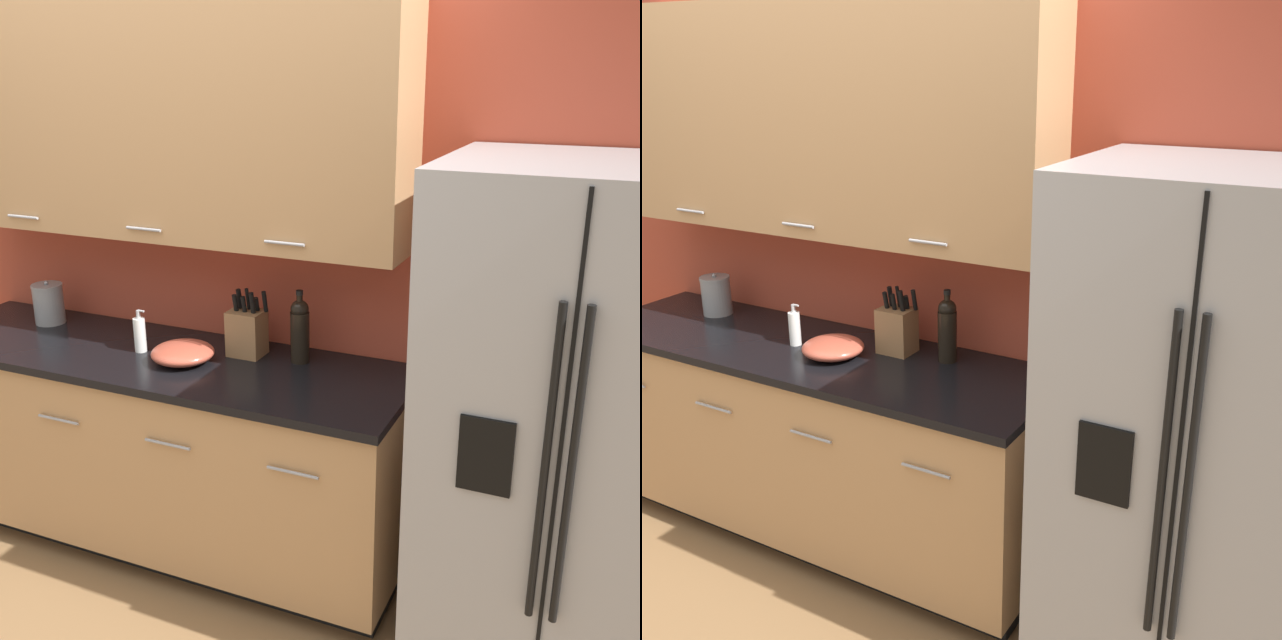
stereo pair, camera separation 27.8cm
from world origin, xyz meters
TOP-DOWN VIEW (x-y plane):
  - ground_plane at (0.00, 0.00)m, footprint 14.00×14.00m
  - wall_back at (-0.03, 0.96)m, footprint 10.00×0.39m
  - counter_unit at (-0.10, 0.68)m, footprint 2.21×0.64m
  - refrigerator at (1.58, 0.60)m, footprint 0.91×0.79m
  - knife_block at (0.27, 0.81)m, footprint 0.16×0.12m
  - wine_bottle at (0.50, 0.83)m, footprint 0.08×0.08m
  - soap_dispenser at (-0.16, 0.67)m, footprint 0.05×0.05m
  - steel_canister at (-0.77, 0.80)m, footprint 0.14×0.14m
  - mixing_bowl at (0.07, 0.64)m, footprint 0.26×0.26m

SIDE VIEW (x-z plane):
  - ground_plane at x=0.00m, z-range 0.00..0.00m
  - counter_unit at x=-0.10m, z-range 0.01..0.93m
  - refrigerator at x=1.58m, z-range 0.00..1.81m
  - mixing_bowl at x=0.07m, z-range 0.92..1.00m
  - soap_dispenser at x=-0.16m, z-range 0.90..1.09m
  - steel_canister at x=-0.77m, z-range 0.91..1.12m
  - knife_block at x=0.27m, z-range 0.88..1.17m
  - wine_bottle at x=0.50m, z-range 0.91..1.21m
  - wall_back at x=-0.03m, z-range 0.17..2.77m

